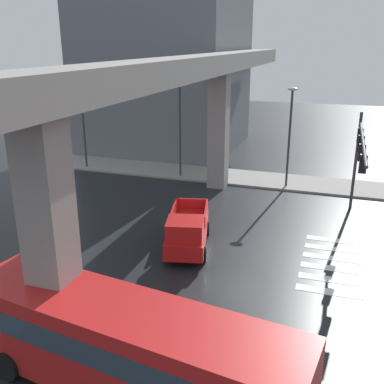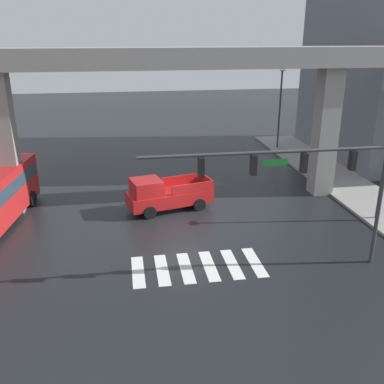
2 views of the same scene
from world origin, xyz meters
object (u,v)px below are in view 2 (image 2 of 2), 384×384
traffic_signal_mast (306,172)px  street_lamp_mid_block (321,116)px  pickup_truck (165,195)px  street_lamp_far_north (280,100)px

traffic_signal_mast → street_lamp_mid_block: 14.36m
pickup_truck → street_lamp_mid_block: size_ratio=0.75×
street_lamp_far_north → street_lamp_mid_block: bearing=-90.0°
traffic_signal_mast → street_lamp_mid_block: street_lamp_mid_block is taller
traffic_signal_mast → street_lamp_far_north: (6.64, 21.21, -0.12)m
street_lamp_mid_block → pickup_truck: bearing=-158.3°
traffic_signal_mast → street_lamp_far_north: 22.22m
pickup_truck → street_lamp_far_north: bearing=47.9°
pickup_truck → traffic_signal_mast: size_ratio=0.50×
pickup_truck → street_lamp_far_north: size_ratio=0.75×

